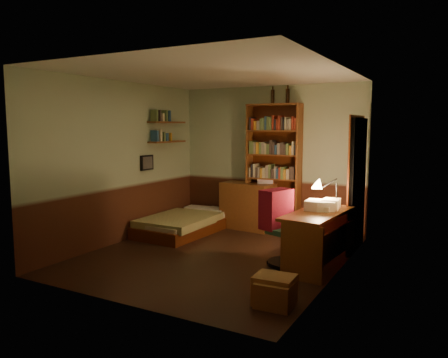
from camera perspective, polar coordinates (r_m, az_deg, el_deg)
The scene contains 24 objects.
floor at distance 6.48m, azimuth -1.08°, elevation -10.03°, with size 3.50×4.00×0.02m, color black.
ceiling at distance 6.24m, azimuth -1.13°, elevation 13.65°, with size 3.50×4.00×0.02m, color silver.
wall_back at distance 8.03m, azimuth 6.04°, elevation 2.73°, with size 3.50×0.02×2.60m, color #9EB18F.
wall_left at distance 7.26m, azimuth -13.26°, elevation 2.16°, with size 0.02×4.00×2.60m, color #9EB18F.
wall_right at distance 5.57m, azimuth 14.82°, elevation 0.74°, with size 0.02×4.00×2.60m, color #9EB18F.
wall_front at distance 4.60m, azimuth -13.62°, elevation -0.47°, with size 3.50×0.02×2.60m, color #9EB18F.
doorway at distance 6.87m, azimuth 17.03°, elevation -0.73°, with size 0.06×0.90×2.00m, color black.
door_trim at distance 6.88m, azimuth 16.74°, elevation -0.71°, with size 0.02×0.98×2.08m, color #481C0A.
bed at distance 7.82m, azimuth -5.15°, elevation -4.99°, with size 0.97×1.82×0.54m, color olive.
dresser at distance 8.05m, azimuth 3.12°, elevation -3.51°, with size 0.96×0.48×0.85m, color brown.
mini_stereo at distance 7.97m, azimuth 5.40°, elevation 0.01°, with size 0.28×0.22×0.15m, color #B2B2B7.
bookshelf at distance 7.84m, azimuth 6.47°, elevation 1.43°, with size 0.97×0.30×2.27m, color brown.
bottle_left at distance 7.96m, azimuth 6.37°, elevation 10.60°, with size 0.07×0.07×0.25m, color black.
bottle_right at distance 7.85m, azimuth 8.31°, elevation 10.65°, with size 0.07×0.07×0.26m, color black.
desk at distance 6.05m, azimuth 12.14°, elevation -7.67°, with size 0.57×1.38×0.74m, color brown.
paper_stack at distance 6.10m, azimuth 12.96°, elevation -3.38°, with size 0.24×0.33×0.13m, color silver.
desk_lamp at distance 6.27m, azimuth 14.50°, elevation -1.05°, with size 0.18×0.18×0.58m, color black.
office_chair at distance 5.95m, azimuth 8.27°, elevation -6.10°, with size 0.54×0.48×1.09m, color #2B5C42.
red_jacket at distance 5.73m, azimuth 5.10°, elevation 1.69°, with size 0.25×0.46×0.54m, color maroon.
wall_shelf_lower at distance 8.02m, azimuth -7.41°, elevation 4.86°, with size 0.20×0.90×0.03m, color brown.
wall_shelf_upper at distance 8.02m, azimuth -7.45°, elevation 7.36°, with size 0.20×0.90×0.03m, color brown.
framed_picture at distance 7.69m, azimuth -10.05°, elevation 2.11°, with size 0.04×0.32×0.26m, color black.
cardboard_box_a at distance 4.78m, azimuth 6.63°, elevation -14.20°, with size 0.42×0.33×0.31m, color olive.
cardboard_box_b at distance 4.73m, azimuth 6.65°, elevation -14.75°, with size 0.38×0.31×0.27m, color olive.
Camera 1 is at (3.08, -5.38, 1.87)m, focal length 35.00 mm.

